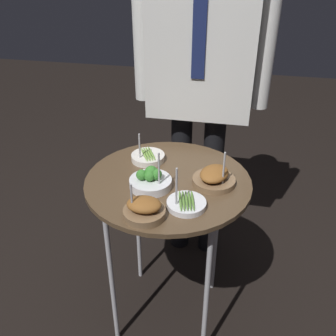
% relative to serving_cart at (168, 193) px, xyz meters
% --- Properties ---
extents(ground_plane, '(8.00, 8.00, 0.00)m').
position_rel_serving_cart_xyz_m(ground_plane, '(0.00, 0.00, -0.68)').
color(ground_plane, black).
extents(serving_cart, '(0.63, 0.63, 0.74)m').
position_rel_serving_cart_xyz_m(serving_cart, '(0.00, 0.00, 0.00)').
color(serving_cart, brown).
rests_on(serving_cart, ground_plane).
extents(bowl_broccoli_back_right, '(0.16, 0.16, 0.15)m').
position_rel_serving_cart_xyz_m(bowl_broccoli_back_right, '(-0.05, -0.06, 0.09)').
color(bowl_broccoli_back_right, silver).
rests_on(bowl_broccoli_back_right, serving_cart).
extents(bowl_roast_back_left, '(0.16, 0.16, 0.15)m').
position_rel_serving_cart_xyz_m(bowl_roast_back_left, '(0.17, 0.01, 0.09)').
color(bowl_roast_back_left, brown).
rests_on(bowl_roast_back_left, serving_cart).
extents(bowl_asparagus_mid_left, '(0.13, 0.13, 0.16)m').
position_rel_serving_cart_xyz_m(bowl_asparagus_mid_left, '(0.10, -0.15, 0.07)').
color(bowl_asparagus_mid_left, silver).
rests_on(bowl_asparagus_mid_left, serving_cart).
extents(bowl_asparagus_near_rim, '(0.14, 0.14, 0.13)m').
position_rel_serving_cart_xyz_m(bowl_asparagus_near_rim, '(-0.11, 0.13, 0.08)').
color(bowl_asparagus_near_rim, silver).
rests_on(bowl_asparagus_near_rim, serving_cart).
extents(bowl_roast_front_left, '(0.14, 0.14, 0.13)m').
position_rel_serving_cart_xyz_m(bowl_roast_front_left, '(-0.03, -0.23, 0.09)').
color(bowl_roast_front_left, brown).
rests_on(bowl_roast_front_left, serving_cart).
extents(waiter_figure, '(0.61, 0.23, 1.67)m').
position_rel_serving_cart_xyz_m(waiter_figure, '(0.05, 0.48, 0.37)').
color(waiter_figure, black).
rests_on(waiter_figure, ground_plane).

